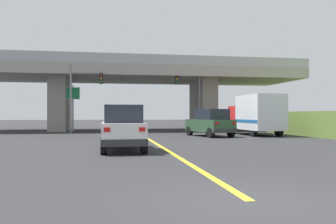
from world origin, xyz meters
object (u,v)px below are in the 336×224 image
(traffic_signal_farside, at_px, (81,90))
(suv_lead, at_px, (123,128))
(highway_sign, at_px, (73,99))
(semi_truck_distant, at_px, (119,115))
(traffic_signal_nearside, at_px, (192,91))
(box_truck, at_px, (256,115))
(suv_crossing, at_px, (210,123))

(traffic_signal_farside, bearing_deg, suv_lead, -79.26)
(highway_sign, bearing_deg, semi_truck_distant, 78.38)
(traffic_signal_nearside, height_order, highway_sign, traffic_signal_nearside)
(suv_lead, relative_size, box_truck, 0.72)
(suv_crossing, distance_m, semi_truck_distant, 33.66)
(suv_lead, relative_size, semi_truck_distant, 0.64)
(highway_sign, distance_m, semi_truck_distant, 24.84)
(highway_sign, bearing_deg, traffic_signal_nearside, -8.88)
(suv_lead, relative_size, traffic_signal_farside, 0.76)
(box_truck, distance_m, semi_truck_distant, 33.63)
(box_truck, bearing_deg, semi_truck_distant, 106.96)
(traffic_signal_farside, bearing_deg, box_truck, -22.22)
(suv_lead, height_order, box_truck, box_truck)
(highway_sign, relative_size, semi_truck_distant, 0.61)
(suv_crossing, bearing_deg, traffic_signal_nearside, 72.50)
(suv_lead, distance_m, traffic_signal_farside, 16.46)
(box_truck, height_order, highway_sign, highway_sign)
(traffic_signal_nearside, xyz_separation_m, traffic_signal_farside, (-10.15, -0.49, -0.04))
(traffic_signal_nearside, bearing_deg, suv_crossing, -92.55)
(semi_truck_distant, bearing_deg, box_truck, -73.04)
(traffic_signal_farside, bearing_deg, semi_truck_distant, 81.29)
(traffic_signal_nearside, distance_m, highway_sign, 11.24)
(box_truck, xyz_separation_m, traffic_signal_nearside, (-3.72, 6.15, 2.22))
(traffic_signal_nearside, distance_m, traffic_signal_farside, 10.16)
(suv_lead, bearing_deg, suv_crossing, 53.71)
(traffic_signal_farside, bearing_deg, suv_crossing, -34.10)
(suv_crossing, xyz_separation_m, traffic_signal_farside, (-9.83, 6.66, 2.79))
(traffic_signal_farside, bearing_deg, highway_sign, 112.83)
(suv_lead, height_order, suv_crossing, same)
(traffic_signal_nearside, xyz_separation_m, highway_sign, (-11.08, 1.73, -0.71))
(suv_lead, bearing_deg, box_truck, 43.42)
(traffic_signal_nearside, height_order, traffic_signal_farside, traffic_signal_nearside)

